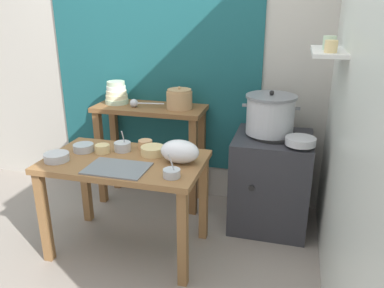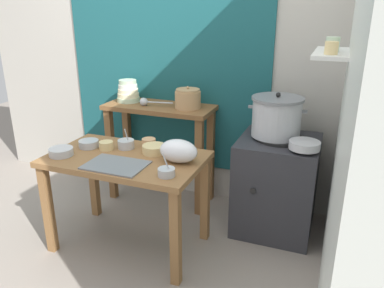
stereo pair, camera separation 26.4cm
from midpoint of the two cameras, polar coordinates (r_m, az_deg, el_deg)
name	(u,v)px [view 2 (the right image)]	position (r m, az deg, el deg)	size (l,w,h in m)	color
ground_plane	(130,249)	(2.99, -6.70, -15.31)	(9.00, 9.00, 0.00)	gray
wall_back	(193,56)	(3.44, 2.34, 12.98)	(4.40, 0.12, 2.60)	#B2ADA3
wall_right	(355,86)	(2.39, 26.12, 7.78)	(0.30, 3.20, 2.60)	silver
prep_table	(127,171)	(2.75, -7.04, -4.03)	(1.10, 0.66, 0.72)	olive
back_shelf_table	(160,129)	(3.41, -2.61, 2.16)	(0.96, 0.40, 0.90)	brown
stove_block	(276,184)	(3.15, 14.78, -5.90)	(0.60, 0.61, 0.78)	#2D2D33
steamer_pot	(277,117)	(2.98, 14.99, 3.92)	(0.44, 0.39, 0.34)	#B7BABF
clay_pot	(188,99)	(3.23, 1.73, 6.72)	(0.22, 0.22, 0.19)	tan
bowl_stack_enamel	(128,92)	(3.49, -7.34, 7.66)	(0.20, 0.20, 0.20)	#B7D1AD
ladle	(145,102)	(3.33, -4.75, 6.25)	(0.29, 0.09, 0.07)	#B7BABF
serving_tray	(116,165)	(2.56, -8.42, -3.18)	(0.40, 0.28, 0.01)	slate
plastic_bag	(178,151)	(2.57, 0.91, -1.10)	(0.26, 0.18, 0.16)	white
wide_pan	(305,145)	(2.80, 19.03, -0.20)	(0.22, 0.22, 0.05)	#B7BABF
prep_bowl_0	(154,149)	(2.74, -2.93, -0.77)	(0.17, 0.17, 0.06)	#E5C684
prep_bowl_1	(89,143)	(2.92, -12.66, 0.03)	(0.15, 0.15, 0.05)	#B7BABF
prep_bowl_2	(166,172)	(2.37, -0.66, -4.22)	(0.11, 0.11, 0.16)	#B7BABF
prep_bowl_3	(149,142)	(2.88, -3.86, 0.23)	(0.10, 0.10, 0.06)	tan
prep_bowl_4	(106,145)	(2.85, -10.10, -0.23)	(0.10, 0.10, 0.06)	#E5C684
prep_bowl_5	(61,151)	(2.81, -16.42, -1.13)	(0.17, 0.17, 0.05)	#B7BABF
prep_bowl_6	(126,144)	(2.85, -7.21, 0.00)	(0.12, 0.12, 0.16)	#B7BABF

